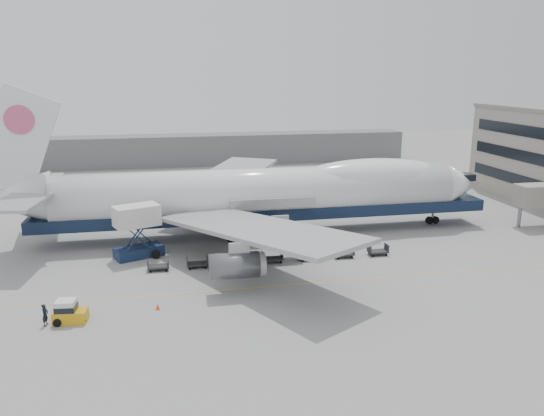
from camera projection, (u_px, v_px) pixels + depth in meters
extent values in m
plane|color=gray|center=(279.00, 265.00, 59.73)|extent=(260.00, 260.00, 0.00)
cube|color=gold|center=(292.00, 285.00, 54.04)|extent=(60.00, 0.15, 0.01)
cylinder|color=slate|center=(519.00, 217.00, 73.86)|extent=(0.50, 0.50, 3.00)
cube|color=slate|center=(174.00, 150.00, 123.44)|extent=(110.00, 8.00, 7.00)
cylinder|color=white|center=(260.00, 193.00, 69.72)|extent=(52.00, 6.40, 6.40)
cube|color=#0E1B33|center=(268.00, 211.00, 70.55)|extent=(60.00, 5.76, 1.50)
cone|color=white|center=(461.00, 184.00, 75.28)|extent=(6.00, 6.40, 6.40)
cone|color=white|center=(11.00, 199.00, 63.73)|extent=(9.00, 6.40, 6.40)
ellipsoid|color=white|center=(373.00, 175.00, 72.27)|extent=(20.67, 5.78, 4.56)
cube|color=white|center=(18.00, 141.00, 62.31)|extent=(10.52, 0.50, 13.56)
cylinder|color=#D1517E|center=(20.00, 120.00, 61.79)|extent=(3.40, 0.30, 3.40)
cube|color=#9EA0A3|center=(256.00, 229.00, 55.73)|extent=(20.35, 26.74, 2.26)
cube|color=#9EA0A3|center=(225.00, 178.00, 82.86)|extent=(20.35, 26.74, 2.26)
cylinder|color=#595B60|center=(204.00, 186.00, 87.31)|extent=(4.80, 2.60, 2.60)
cylinder|color=#595B60|center=(249.00, 196.00, 79.91)|extent=(4.80, 2.60, 2.60)
cylinder|color=#595B60|center=(276.00, 235.00, 60.92)|extent=(4.80, 2.60, 2.60)
cylinder|color=#595B60|center=(234.00, 266.00, 51.22)|extent=(4.80, 2.60, 2.60)
cylinder|color=slate|center=(433.00, 215.00, 75.61)|extent=(0.36, 0.36, 2.50)
cylinder|color=black|center=(432.00, 220.00, 75.78)|extent=(1.10, 0.45, 1.10)
cylinder|color=slate|center=(242.00, 233.00, 67.40)|extent=(0.36, 0.36, 2.50)
cylinder|color=black|center=(242.00, 238.00, 67.57)|extent=(1.10, 0.45, 1.10)
cylinder|color=slate|center=(235.00, 220.00, 73.10)|extent=(0.36, 0.36, 2.50)
cylinder|color=black|center=(235.00, 225.00, 73.27)|extent=(1.10, 0.45, 1.10)
cube|color=#182848|center=(139.00, 252.00, 62.24)|extent=(6.03, 4.42, 1.20)
cube|color=silver|center=(137.00, 216.00, 61.15)|extent=(5.70, 4.46, 2.40)
cube|color=#182848|center=(137.00, 237.00, 60.56)|extent=(3.66, 1.52, 4.29)
cube|color=#182848|center=(138.00, 231.00, 62.83)|extent=(3.66, 1.52, 4.29)
cube|color=slate|center=(137.00, 212.00, 62.81)|extent=(2.91, 2.17, 0.15)
cylinder|color=black|center=(121.00, 257.00, 60.86)|extent=(0.98, 0.38, 0.98)
cylinder|color=black|center=(122.00, 251.00, 62.93)|extent=(0.98, 0.38, 0.98)
cylinder|color=black|center=(156.00, 255.00, 61.61)|extent=(0.98, 0.38, 0.98)
cylinder|color=black|center=(156.00, 249.00, 63.68)|extent=(0.98, 0.38, 0.98)
cube|color=gold|center=(71.00, 316.00, 45.88)|extent=(2.94, 1.77, 1.10)
cube|color=silver|center=(66.00, 306.00, 45.60)|extent=(1.73, 1.55, 1.00)
cube|color=black|center=(66.00, 308.00, 45.65)|extent=(1.84, 1.66, 0.50)
cylinder|color=black|center=(57.00, 323.00, 45.12)|extent=(0.70, 0.30, 0.70)
cylinder|color=black|center=(60.00, 316.00, 46.35)|extent=(0.70, 0.30, 0.70)
cylinder|color=black|center=(82.00, 321.00, 45.50)|extent=(0.70, 0.30, 0.70)
cylinder|color=black|center=(84.00, 314.00, 46.73)|extent=(0.70, 0.30, 0.70)
imported|color=black|center=(45.00, 315.00, 45.20)|extent=(0.64, 0.81, 1.94)
cone|color=#FF420D|center=(158.00, 307.00, 48.37)|extent=(0.37, 0.37, 0.57)
cube|color=#FF420D|center=(158.00, 309.00, 48.44)|extent=(0.39, 0.39, 0.03)
cube|color=#2D2D30|center=(158.00, 266.00, 57.92)|extent=(2.30, 1.35, 0.18)
cube|color=#2D2D30|center=(148.00, 264.00, 57.61)|extent=(0.08, 1.35, 0.90)
cube|color=#2D2D30|center=(168.00, 262.00, 58.04)|extent=(0.08, 1.35, 0.90)
cylinder|color=black|center=(150.00, 271.00, 57.31)|extent=(0.30, 0.12, 0.30)
cylinder|color=black|center=(151.00, 268.00, 58.36)|extent=(0.30, 0.12, 0.30)
cylinder|color=black|center=(166.00, 270.00, 57.64)|extent=(0.30, 0.12, 0.30)
cylinder|color=black|center=(166.00, 267.00, 58.68)|extent=(0.30, 0.12, 0.30)
cube|color=#2D2D30|center=(197.00, 264.00, 58.74)|extent=(2.30, 1.35, 0.18)
cube|color=#2D2D30|center=(187.00, 261.00, 58.43)|extent=(0.08, 1.35, 0.90)
cube|color=#2D2D30|center=(207.00, 260.00, 58.85)|extent=(0.08, 1.35, 0.90)
cylinder|color=black|center=(190.00, 269.00, 58.13)|extent=(0.30, 0.12, 0.30)
cylinder|color=black|center=(189.00, 265.00, 59.17)|extent=(0.30, 0.12, 0.30)
cylinder|color=black|center=(206.00, 268.00, 58.45)|extent=(0.30, 0.12, 0.30)
cylinder|color=black|center=(205.00, 264.00, 59.50)|extent=(0.30, 0.12, 0.30)
cube|color=#2D2D30|center=(235.00, 261.00, 59.55)|extent=(2.30, 1.35, 0.18)
cube|color=#2D2D30|center=(226.00, 258.00, 59.24)|extent=(0.08, 1.35, 0.90)
cube|color=#2D2D30|center=(245.00, 257.00, 59.67)|extent=(0.08, 1.35, 0.90)
cylinder|color=black|center=(229.00, 266.00, 58.94)|extent=(0.30, 0.12, 0.30)
cylinder|color=black|center=(227.00, 263.00, 59.99)|extent=(0.30, 0.12, 0.30)
cylinder|color=black|center=(244.00, 265.00, 59.27)|extent=(0.30, 0.12, 0.30)
cylinder|color=black|center=(242.00, 262.00, 60.31)|extent=(0.30, 0.12, 0.30)
cube|color=#2D2D30|center=(272.00, 259.00, 60.37)|extent=(2.30, 1.35, 0.18)
cube|color=#2D2D30|center=(263.00, 256.00, 60.06)|extent=(0.08, 1.35, 0.90)
cube|color=#2D2D30|center=(282.00, 255.00, 60.48)|extent=(0.08, 1.35, 0.90)
cylinder|color=black|center=(266.00, 263.00, 59.76)|extent=(0.30, 0.12, 0.30)
cylinder|color=black|center=(264.00, 260.00, 60.80)|extent=(0.30, 0.12, 0.30)
cylinder|color=black|center=(281.00, 262.00, 60.08)|extent=(0.30, 0.12, 0.30)
cylinder|color=black|center=(279.00, 259.00, 61.13)|extent=(0.30, 0.12, 0.30)
cube|color=#2D2D30|center=(308.00, 256.00, 61.18)|extent=(2.30, 1.35, 0.18)
cube|color=#2D2D30|center=(299.00, 254.00, 60.87)|extent=(0.08, 1.35, 0.90)
cube|color=#2D2D30|center=(318.00, 252.00, 61.30)|extent=(0.08, 1.35, 0.90)
cylinder|color=black|center=(303.00, 261.00, 60.57)|extent=(0.30, 0.12, 0.30)
cylinder|color=black|center=(300.00, 258.00, 61.62)|extent=(0.30, 0.12, 0.30)
cylinder|color=black|center=(317.00, 260.00, 60.90)|extent=(0.30, 0.12, 0.30)
cylinder|color=black|center=(314.00, 257.00, 61.94)|extent=(0.30, 0.12, 0.30)
cube|color=#2D2D30|center=(344.00, 254.00, 62.00)|extent=(2.30, 1.35, 0.18)
cube|color=#2D2D30|center=(335.00, 251.00, 61.69)|extent=(0.08, 1.35, 0.90)
cube|color=#2D2D30|center=(353.00, 250.00, 62.11)|extent=(0.08, 1.35, 0.90)
cylinder|color=black|center=(338.00, 258.00, 61.39)|extent=(0.30, 0.12, 0.30)
cylinder|color=black|center=(335.00, 255.00, 62.43)|extent=(0.30, 0.12, 0.30)
cylinder|color=black|center=(352.00, 257.00, 61.71)|extent=(0.30, 0.12, 0.30)
cylinder|color=black|center=(349.00, 254.00, 62.76)|extent=(0.30, 0.12, 0.30)
cube|color=#2D2D30|center=(378.00, 251.00, 62.81)|extent=(2.30, 1.35, 0.18)
cube|color=#2D2D30|center=(369.00, 249.00, 62.50)|extent=(0.08, 1.35, 0.90)
cube|color=#2D2D30|center=(387.00, 248.00, 62.93)|extent=(0.08, 1.35, 0.90)
cylinder|color=black|center=(373.00, 256.00, 62.20)|extent=(0.30, 0.12, 0.30)
cylinder|color=black|center=(369.00, 253.00, 63.25)|extent=(0.30, 0.12, 0.30)
cylinder|color=black|center=(386.00, 255.00, 62.53)|extent=(0.30, 0.12, 0.30)
cylinder|color=black|center=(383.00, 252.00, 63.57)|extent=(0.30, 0.12, 0.30)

